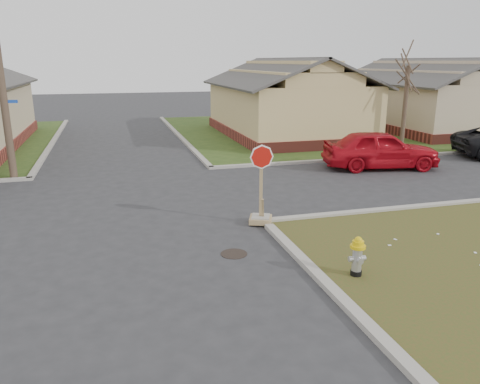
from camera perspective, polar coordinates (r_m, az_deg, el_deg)
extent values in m
plane|color=#2C2C2E|center=(11.48, -12.17, -7.62)|extent=(120.00, 120.00, 0.00)
cube|color=#2A4418|center=(36.61, 22.59, 7.55)|extent=(37.00, 19.00, 0.05)
cylinder|color=black|center=(11.33, -0.74, -7.54)|extent=(0.64, 0.64, 0.01)
cube|color=maroon|center=(29.31, 5.51, 7.46)|extent=(7.20, 11.20, 0.60)
cube|color=tan|center=(29.13, 5.59, 10.58)|extent=(7.00, 11.00, 2.60)
cube|color=maroon|center=(34.18, 21.50, 7.63)|extent=(7.20, 11.20, 0.60)
cube|color=#C3AB8C|center=(34.02, 21.78, 10.29)|extent=(7.00, 11.00, 2.60)
cylinder|color=#453528|center=(25.41, 19.44, 9.59)|extent=(0.22, 0.22, 4.20)
cylinder|color=black|center=(10.46, 13.95, -9.52)|extent=(0.24, 0.24, 0.11)
cylinder|color=#AFB0B4|center=(10.33, 14.07, -7.98)|extent=(0.21, 0.21, 0.50)
sphere|color=#AFB0B4|center=(10.23, 14.16, -6.70)|extent=(0.21, 0.21, 0.21)
cylinder|color=yellow|center=(10.22, 14.18, -6.47)|extent=(0.33, 0.33, 0.07)
cylinder|color=yellow|center=(10.19, 14.20, -6.07)|extent=(0.24, 0.24, 0.11)
sphere|color=yellow|center=(10.17, 14.23, -5.73)|extent=(0.16, 0.16, 0.16)
cube|color=#9E7C56|center=(13.32, 2.53, -3.38)|extent=(0.62, 0.62, 0.15)
cube|color=#9F9B92|center=(13.29, 2.53, -2.99)|extent=(0.50, 0.50, 0.04)
cube|color=#9E7C56|center=(13.01, 2.58, 1.09)|extent=(0.09, 0.04, 2.10)
cylinder|color=#AA110B|center=(12.80, 2.69, 4.29)|extent=(0.56, 0.25, 0.60)
cylinder|color=white|center=(12.81, 2.66, 4.30)|extent=(0.63, 0.28, 0.68)
imported|color=#B60D19|center=(20.94, 16.75, 5.00)|extent=(5.12, 2.85, 1.65)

